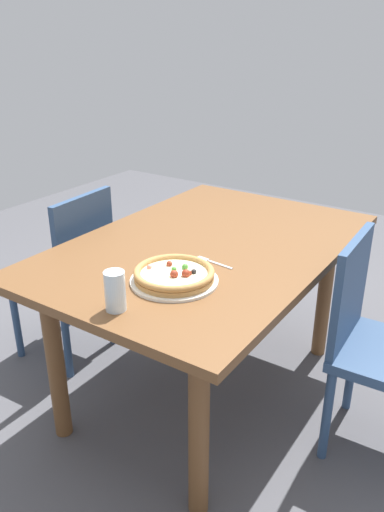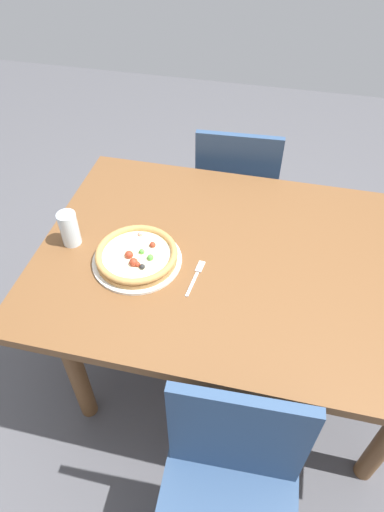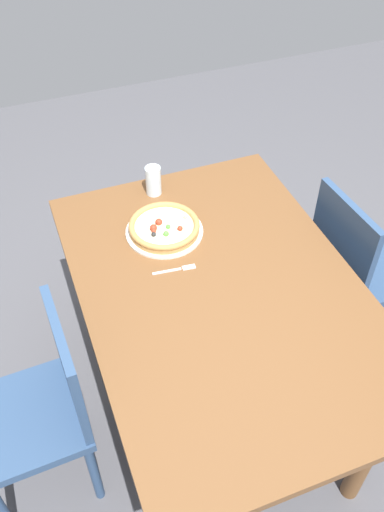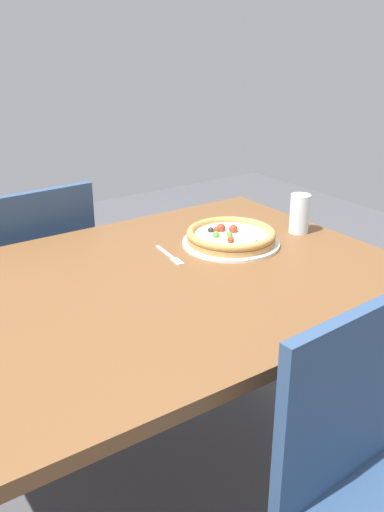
{
  "view_description": "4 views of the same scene",
  "coord_description": "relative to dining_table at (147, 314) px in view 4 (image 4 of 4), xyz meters",
  "views": [
    {
      "loc": [
        -1.65,
        -1.03,
        1.54
      ],
      "look_at": [
        -0.18,
        -0.05,
        0.76
      ],
      "focal_mm": 35.61,
      "sensor_mm": 36.0,
      "label": 1
    },
    {
      "loc": [
        0.06,
        -1.1,
        1.86
      ],
      "look_at": [
        -0.18,
        -0.05,
        0.76
      ],
      "focal_mm": 31.31,
      "sensor_mm": 36.0,
      "label": 2
    },
    {
      "loc": [
        1.19,
        -0.57,
        2.22
      ],
      "look_at": [
        -0.18,
        -0.05,
        0.76
      ],
      "focal_mm": 38.33,
      "sensor_mm": 36.0,
      "label": 3
    },
    {
      "loc": [
        0.68,
        1.2,
        1.39
      ],
      "look_at": [
        -0.18,
        -0.05,
        0.76
      ],
      "focal_mm": 39.21,
      "sensor_mm": 36.0,
      "label": 4
    }
  ],
  "objects": [
    {
      "name": "ground_plane",
      "position": [
        0.0,
        0.0,
        -0.64
      ],
      "size": [
        6.0,
        6.0,
        0.0
      ],
      "primitive_type": "plane",
      "color": "#4C4C51"
    },
    {
      "name": "dining_table",
      "position": [
        0.0,
        0.0,
        0.0
      ],
      "size": [
        1.47,
        0.99,
        0.74
      ],
      "color": "brown",
      "rests_on": "ground"
    },
    {
      "name": "chair_near",
      "position": [
        0.07,
        -0.71,
        -0.17
      ],
      "size": [
        0.42,
        0.42,
        0.87
      ],
      "rotation": [
        0.0,
        0.0,
        3.18
      ],
      "color": "navy",
      "rests_on": "ground"
    },
    {
      "name": "chair_far",
      "position": [
        -0.13,
        0.71,
        -0.17
      ],
      "size": [
        0.42,
        0.42,
        0.87
      ],
      "rotation": [
        0.0,
        0.0,
        0.06
      ],
      "color": "navy",
      "rests_on": "ground"
    },
    {
      "name": "plate",
      "position": [
        -0.37,
        -0.1,
        0.1
      ],
      "size": [
        0.31,
        0.31,
        0.01
      ],
      "primitive_type": "cylinder",
      "color": "silver",
      "rests_on": "dining_table"
    },
    {
      "name": "pizza",
      "position": [
        -0.37,
        -0.1,
        0.13
      ],
      "size": [
        0.28,
        0.28,
        0.05
      ],
      "color": "#B78447",
      "rests_on": "plate"
    },
    {
      "name": "fork",
      "position": [
        -0.15,
        -0.12,
        0.1
      ],
      "size": [
        0.03,
        0.17,
        0.0
      ],
      "rotation": [
        0.0,
        0.0,
        1.46
      ],
      "color": "silver",
      "rests_on": "dining_table"
    },
    {
      "name": "drinking_glass",
      "position": [
        -0.63,
        -0.06,
        0.16
      ],
      "size": [
        0.07,
        0.07,
        0.13
      ],
      "primitive_type": "cylinder",
      "color": "silver",
      "rests_on": "dining_table"
    }
  ]
}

